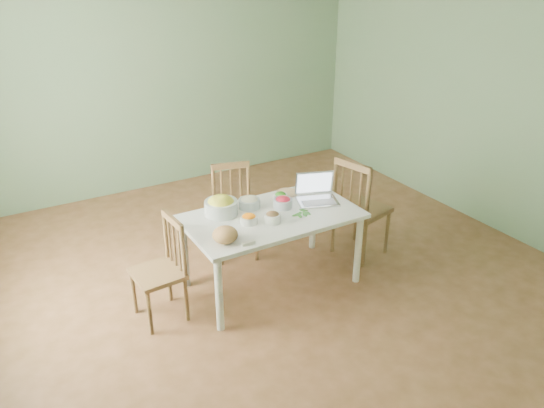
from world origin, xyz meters
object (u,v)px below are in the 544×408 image
laptop (318,190)px  chair_left (157,271)px  chair_right (362,206)px  dining_table (272,250)px  chair_far (235,213)px  bowl_squash (221,205)px  bread_boule (225,235)px

laptop → chair_left: bearing=-161.4°
chair_right → dining_table: bearing=78.8°
chair_left → laptop: (1.50, -0.03, 0.38)m
chair_right → chair_left: bearing=76.6°
chair_far → bowl_squash: size_ratio=3.20×
chair_far → chair_right: bearing=-12.7°
chair_left → bread_boule: 0.63m
dining_table → bread_boule: bearing=-157.5°
chair_left → bread_boule: chair_left is taller
dining_table → laptop: bearing=0.9°
dining_table → chair_far: bearing=94.5°
chair_right → laptop: 0.62m
bread_boule → laptop: 1.05m
bread_boule → laptop: bearing=12.9°
dining_table → chair_right: bearing=2.2°
dining_table → laptop: size_ratio=4.22×
dining_table → laptop: 0.67m
dining_table → chair_left: 1.03m
laptop → dining_table: bearing=-159.3°
bread_boule → bowl_squash: 0.49m
chair_far → bowl_squash: 0.60m
dining_table → chair_far: 0.63m
chair_far → chair_right: chair_right is taller
dining_table → chair_left: size_ratio=1.70×
chair_right → laptop: size_ratio=2.89×
chair_far → laptop: laptop is taller
chair_far → dining_table: bearing=-69.6°
bowl_squash → chair_right: bearing=-7.7°
dining_table → bowl_squash: 0.60m
dining_table → chair_left: bearing=177.9°
chair_right → bowl_squash: chair_right is taller
dining_table → bread_boule: size_ratio=7.45×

